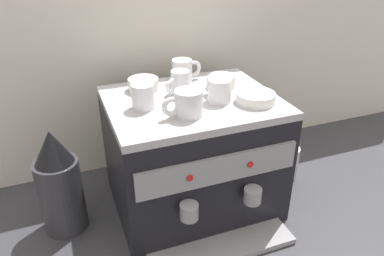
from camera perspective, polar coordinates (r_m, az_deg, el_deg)
The scene contains 13 objects.
ground_plane at distance 1.44m, azimuth -0.00°, elevation -10.90°, with size 4.00×4.00×0.00m, color #38383D.
tiled_backsplash_wall at distance 1.52m, azimuth -4.87°, elevation 11.86°, with size 2.80×0.03×0.97m, color silver.
espresso_machine at distance 1.32m, azimuth 0.08°, elevation -4.00°, with size 0.56×0.56×0.42m.
ceramic_cup_0 at distance 1.15m, azimuth -7.43°, elevation 4.91°, with size 0.09×0.10×0.08m.
ceramic_cup_1 at distance 1.35m, azimuth -1.36°, elevation 8.74°, with size 0.12×0.07×0.08m.
ceramic_cup_2 at distance 1.20m, azimuth 4.13°, elevation 5.80°, with size 0.07×0.11×0.07m.
ceramic_cup_3 at distance 1.09m, azimuth -0.73°, elevation 3.78°, with size 0.13×0.08×0.08m.
ceramic_cup_4 at distance 1.25m, azimuth -1.95°, elevation 6.93°, with size 0.09×0.08×0.08m.
ceramic_bowl_0 at distance 1.21m, azimuth 9.69°, elevation 4.58°, with size 0.13×0.13×0.03m.
ceramic_bowl_1 at distance 1.30m, azimuth -7.45°, elevation 6.61°, with size 0.10×0.10×0.04m.
ceramic_bowl_2 at distance 1.31m, azimuth 4.61°, elevation 7.08°, with size 0.09×0.09×0.04m.
coffee_grinder at distance 1.30m, azimuth -19.64°, elevation -8.13°, with size 0.14×0.14×0.37m.
milk_pitcher at distance 1.58m, azimuth 14.19°, elevation -5.05°, with size 0.10×0.10×0.13m, color #B7B7BC.
Camera 1 is at (-0.40, -1.05, 0.91)m, focal length 34.84 mm.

